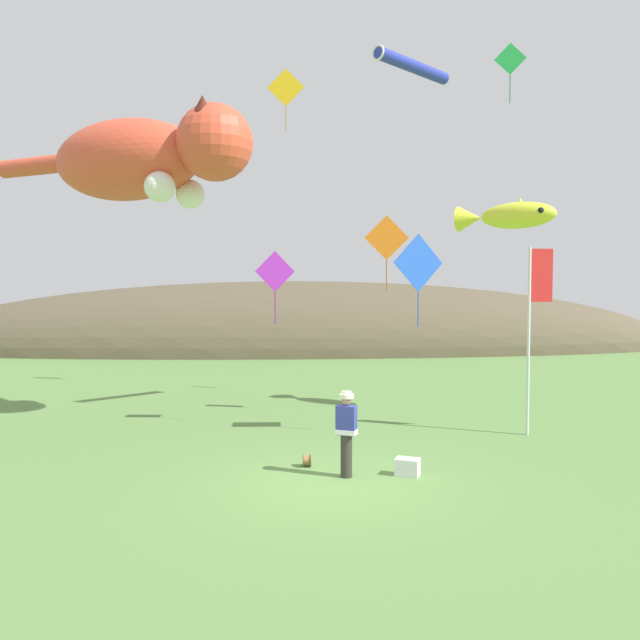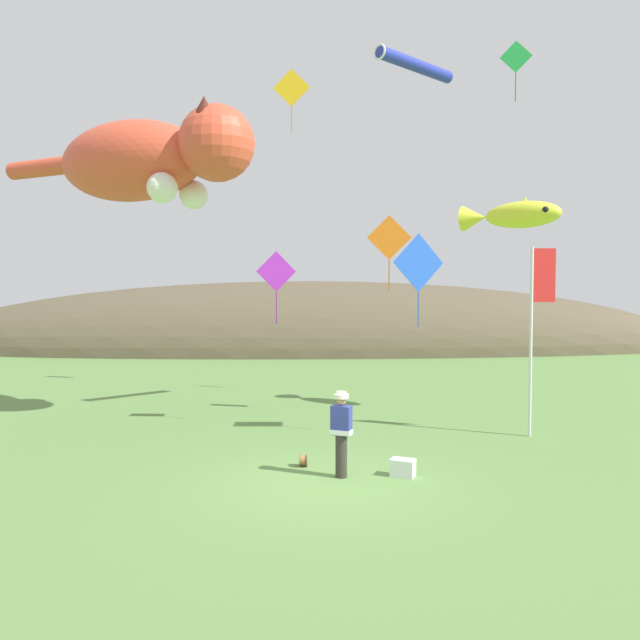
% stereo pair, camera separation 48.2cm
% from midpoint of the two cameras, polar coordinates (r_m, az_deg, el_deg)
% --- Properties ---
extents(ground_plane, '(120.00, 120.00, 0.00)m').
position_cam_midpoint_polar(ground_plane, '(12.77, 1.69, -14.79)').
color(ground_plane, '#5B8442').
extents(distant_hill_ridge, '(51.01, 13.01, 8.94)m').
position_cam_midpoint_polar(distant_hill_ridge, '(41.32, -0.73, -2.63)').
color(distant_hill_ridge, brown).
rests_on(distant_hill_ridge, ground).
extents(festival_attendant, '(0.49, 0.41, 1.77)m').
position_cam_midpoint_polar(festival_attendant, '(12.99, 3.04, -10.12)').
color(festival_attendant, '#332D28').
rests_on(festival_attendant, ground).
extents(kite_spool, '(0.17, 0.28, 0.28)m').
position_cam_midpoint_polar(kite_spool, '(13.93, -0.53, -12.70)').
color(kite_spool, olive).
rests_on(kite_spool, ground).
extents(picnic_cooler, '(0.58, 0.50, 0.36)m').
position_cam_midpoint_polar(picnic_cooler, '(13.36, 8.64, -13.21)').
color(picnic_cooler, white).
rests_on(picnic_cooler, ground).
extents(festival_banner_pole, '(0.66, 0.08, 4.99)m').
position_cam_midpoint_polar(festival_banner_pole, '(17.31, 19.95, 0.64)').
color(festival_banner_pole, silver).
rests_on(festival_banner_pole, ground).
extents(kite_giant_cat, '(8.48, 5.02, 2.80)m').
position_cam_midpoint_polar(kite_giant_cat, '(19.58, -14.70, 13.98)').
color(kite_giant_cat, '#E04C33').
extents(kite_fish_windsock, '(2.94, 2.48, 0.94)m').
position_cam_midpoint_polar(kite_fish_windsock, '(20.21, 17.77, 9.12)').
color(kite_fish_windsock, yellow).
extents(kite_tube_streamer, '(2.65, 2.30, 0.44)m').
position_cam_midpoint_polar(kite_tube_streamer, '(19.77, 9.42, 22.02)').
color(kite_tube_streamer, '#2633A5').
extents(kite_diamond_blue, '(1.39, 0.57, 2.39)m').
position_cam_midpoint_polar(kite_diamond_blue, '(16.16, 9.85, 5.14)').
color(kite_diamond_blue, blue).
extents(kite_diamond_green, '(0.98, 0.28, 1.91)m').
position_cam_midpoint_polar(kite_diamond_green, '(22.49, 18.12, 21.86)').
color(kite_diamond_green, green).
extents(kite_diamond_orange, '(1.32, 0.10, 2.22)m').
position_cam_midpoint_polar(kite_diamond_orange, '(18.70, 7.09, 7.44)').
color(kite_diamond_orange, orange).
extents(kite_diamond_gold, '(1.35, 0.20, 2.26)m').
position_cam_midpoint_polar(kite_diamond_gold, '(24.20, -2.02, 20.43)').
color(kite_diamond_gold, yellow).
extents(kite_diamond_violet, '(1.09, 0.31, 2.03)m').
position_cam_midpoint_polar(kite_diamond_violet, '(17.34, -3.22, 4.39)').
color(kite_diamond_violet, purple).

